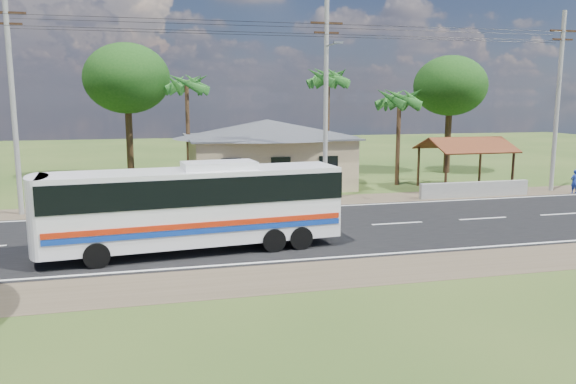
{
  "coord_description": "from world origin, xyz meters",
  "views": [
    {
      "loc": [
        -6.51,
        -23.61,
        5.8
      ],
      "look_at": [
        -0.5,
        1.0,
        1.54
      ],
      "focal_mm": 35.0,
      "sensor_mm": 36.0,
      "label": 1
    }
  ],
  "objects_px": {
    "waiting_shed": "(465,147)",
    "coach_bus": "(196,201)",
    "motorcycle": "(272,197)",
    "person": "(574,182)"
  },
  "relations": [
    {
      "from": "waiting_shed",
      "to": "motorcycle",
      "type": "xyz_separation_m",
      "value": [
        -13.22,
        -2.73,
        -2.24
      ]
    },
    {
      "from": "coach_bus",
      "to": "person",
      "type": "distance_m",
      "value": 24.84
    },
    {
      "from": "person",
      "to": "waiting_shed",
      "type": "bearing_deg",
      "value": -35.64
    },
    {
      "from": "coach_bus",
      "to": "motorcycle",
      "type": "xyz_separation_m",
      "value": [
        4.72,
        8.35,
        -1.46
      ]
    },
    {
      "from": "motorcycle",
      "to": "coach_bus",
      "type": "bearing_deg",
      "value": 136.46
    },
    {
      "from": "waiting_shed",
      "to": "person",
      "type": "distance_m",
      "value": 6.79
    },
    {
      "from": "waiting_shed",
      "to": "person",
      "type": "xyz_separation_m",
      "value": [
        5.61,
        -3.27,
        -1.99
      ]
    },
    {
      "from": "motorcycle",
      "to": "person",
      "type": "relative_size",
      "value": 1.26
    },
    {
      "from": "motorcycle",
      "to": "person",
      "type": "height_order",
      "value": "person"
    },
    {
      "from": "waiting_shed",
      "to": "coach_bus",
      "type": "height_order",
      "value": "coach_bus"
    }
  ]
}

